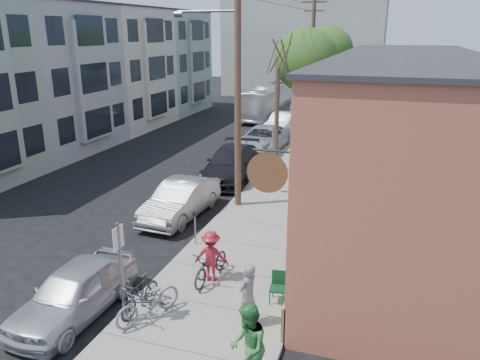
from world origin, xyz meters
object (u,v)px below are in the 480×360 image
(cyclist, at_px, (211,256))
(car_4, at_px, (283,123))
(patio_chair_a, at_px, (278,288))
(tree_bare, at_px, (277,121))
(car_0, at_px, (74,292))
(tree_leafy_far, at_px, (327,52))
(car_1, at_px, (181,200))
(parking_meter_near, at_px, (195,222))
(utility_pole_near, at_px, (236,83))
(patio_chair_b, at_px, (292,275))
(parking_meter_far, at_px, (261,160))
(patron_grey, at_px, (248,295))
(tree_leafy_mid, at_px, (306,60))
(parked_bike_b, at_px, (148,301))
(car_3, at_px, (263,139))
(parked_bike_a, at_px, (140,295))
(patron_green, at_px, (248,347))
(bus, at_px, (272,101))
(car_2, at_px, (231,164))
(sign_post, at_px, (121,264))

(cyclist, distance_m, car_4, 22.30)
(patio_chair_a, height_order, car_4, car_4)
(tree_bare, bearing_deg, car_0, -97.86)
(tree_leafy_far, bearing_deg, car_1, -95.23)
(parking_meter_near, bearing_deg, utility_pole_near, 88.10)
(tree_bare, bearing_deg, patio_chair_b, -73.79)
(parking_meter_far, height_order, tree_leafy_far, tree_leafy_far)
(utility_pole_near, height_order, patio_chair_b, utility_pole_near)
(patron_grey, bearing_deg, tree_leafy_mid, -152.65)
(parked_bike_b, bearing_deg, car_4, 120.57)
(patio_chair_b, relative_size, car_1, 0.19)
(car_4, bearing_deg, car_3, -84.77)
(parking_meter_far, height_order, parked_bike_a, parking_meter_far)
(tree_leafy_mid, height_order, patio_chair_b, tree_leafy_mid)
(tree_leafy_far, height_order, parked_bike_a, tree_leafy_far)
(car_0, xyz_separation_m, car_4, (0.00, 24.79, 0.06))
(patio_chair_b, bearing_deg, car_3, 85.99)
(car_4, bearing_deg, patio_chair_b, -70.99)
(patron_green, relative_size, car_0, 0.47)
(car_3, bearing_deg, tree_leafy_far, 82.42)
(tree_bare, distance_m, parked_bike_a, 14.16)
(tree_bare, bearing_deg, patron_green, -78.19)
(tree_bare, distance_m, cyclist, 12.01)
(tree_leafy_mid, xyz_separation_m, bus, (-4.55, 9.07, -4.08))
(car_2, bearing_deg, parked_bike_b, -85.79)
(utility_pole_near, distance_m, tree_leafy_mid, 13.25)
(utility_pole_near, bearing_deg, tree_leafy_far, 88.98)
(tree_leafy_far, xyz_separation_m, patron_green, (3.30, -33.30, -4.50))
(car_4, bearing_deg, patron_green, -73.28)
(parking_meter_near, distance_m, patron_green, 7.23)
(utility_pole_near, relative_size, car_1, 2.17)
(tree_leafy_mid, distance_m, car_4, 5.71)
(tree_leafy_far, distance_m, cyclist, 29.73)
(patron_green, bearing_deg, parked_bike_b, -133.06)
(car_3, bearing_deg, car_1, -90.07)
(sign_post, relative_size, car_1, 0.61)
(tree_bare, relative_size, cyclist, 3.43)
(cyclist, relative_size, car_1, 0.35)
(parked_bike_a, distance_m, car_4, 24.33)
(patron_grey, bearing_deg, patron_green, 37.70)
(sign_post, relative_size, cyclist, 1.75)
(car_4, bearing_deg, patron_grey, -73.81)
(car_0, height_order, car_1, car_1)
(utility_pole_near, bearing_deg, parking_meter_far, 91.82)
(parked_bike_a, height_order, car_0, car_0)
(patio_chair_a, height_order, cyclist, cyclist)
(patio_chair_b, distance_m, car_3, 17.02)
(parking_meter_far, xyz_separation_m, parked_bike_a, (0.25, -12.97, -0.33))
(utility_pole_near, relative_size, car_3, 1.76)
(car_2, height_order, car_4, car_2)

